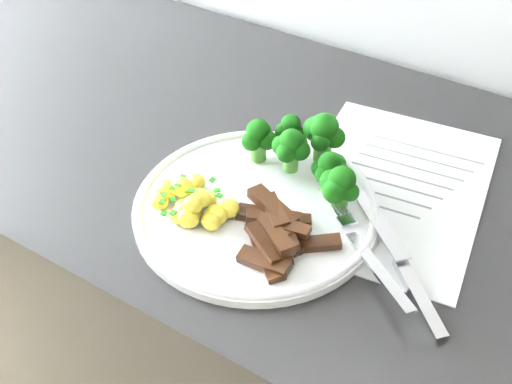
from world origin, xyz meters
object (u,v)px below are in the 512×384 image
object	(u,v)px
recipe_paper	(391,186)
knife	(407,276)
broccoli	(310,151)
fork	(367,252)
plate	(256,206)
beef_strips	(278,231)
potatoes	(193,204)

from	to	relation	value
recipe_paper	knife	xyz separation A→B (m)	(0.07, -0.13, 0.01)
broccoli	fork	distance (m)	0.14
recipe_paper	plate	bearing A→B (deg)	-133.66
fork	knife	size ratio (longest dim) A/B	0.96
beef_strips	fork	bearing A→B (deg)	14.95
beef_strips	knife	world-z (taller)	beef_strips
broccoli	potatoes	distance (m)	0.15
knife	beef_strips	bearing A→B (deg)	-169.57
beef_strips	plate	bearing A→B (deg)	145.71
broccoli	potatoes	xyz separation A→B (m)	(-0.08, -0.12, -0.03)
recipe_paper	fork	world-z (taller)	fork
broccoli	beef_strips	world-z (taller)	broccoli
recipe_paper	broccoli	world-z (taller)	broccoli
recipe_paper	fork	size ratio (longest dim) A/B	2.10
broccoli	beef_strips	xyz separation A→B (m)	(0.02, -0.11, -0.03)
potatoes	beef_strips	distance (m)	0.10
plate	knife	size ratio (longest dim) A/B	1.73
recipe_paper	fork	xyz separation A→B (m)	(0.02, -0.13, 0.02)
plate	beef_strips	bearing A→B (deg)	-34.29
fork	knife	xyz separation A→B (m)	(0.05, 0.00, -0.01)
recipe_paper	broccoli	bearing A→B (deg)	-151.98
recipe_paper	fork	distance (m)	0.13
knife	plate	bearing A→B (deg)	177.95
plate	beef_strips	world-z (taller)	beef_strips
recipe_paper	plate	xyz separation A→B (m)	(-0.12, -0.12, 0.01)
recipe_paper	potatoes	distance (m)	0.24
recipe_paper	potatoes	size ratio (longest dim) A/B	3.19
plate	recipe_paper	bearing A→B (deg)	46.34
broccoli	fork	bearing A→B (deg)	-35.77
broccoli	knife	bearing A→B (deg)	-26.85
beef_strips	fork	distance (m)	0.10
recipe_paper	potatoes	world-z (taller)	potatoes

